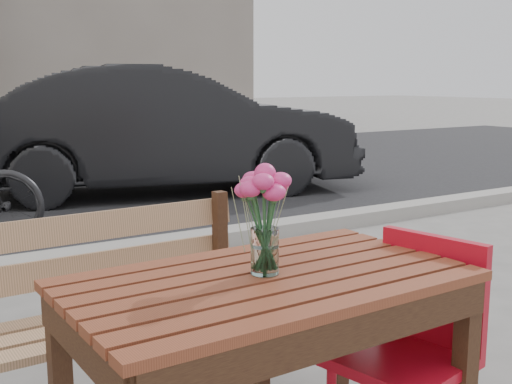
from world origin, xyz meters
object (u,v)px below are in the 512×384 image
(red_chair, at_px, (414,337))
(main_vase, at_px, (265,206))
(parked_car, at_px, (162,130))
(main_table, at_px, (269,314))

(red_chair, xyz_separation_m, main_vase, (-0.52, 0.12, 0.49))
(parked_car, bearing_deg, red_chair, 179.18)
(main_table, relative_size, parked_car, 0.27)
(main_table, xyz_separation_m, main_vase, (-0.00, 0.02, 0.33))
(red_chair, relative_size, main_vase, 2.38)
(main_table, bearing_deg, red_chair, -12.47)
(red_chair, distance_m, main_vase, 0.73)
(main_table, relative_size, main_vase, 3.63)
(main_table, distance_m, red_chair, 0.55)
(main_vase, height_order, parked_car, parked_car)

